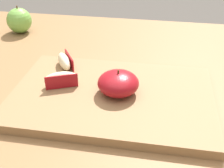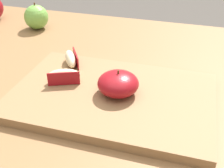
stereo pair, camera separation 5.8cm
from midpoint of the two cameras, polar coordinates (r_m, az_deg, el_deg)
name	(u,v)px [view 1 (the left image)]	position (r m, az deg, el deg)	size (l,w,h in m)	color
dining_table	(104,126)	(0.69, -3.96, -8.32)	(1.36, 0.92, 0.78)	brown
cutting_board	(112,96)	(0.59, -2.78, -2.52)	(0.40, 0.27, 0.02)	olive
apple_half_skin_up	(118,83)	(0.57, -1.65, 0.09)	(0.08, 0.08, 0.05)	maroon
apple_wedge_front	(61,79)	(0.62, -12.59, 0.89)	(0.07, 0.05, 0.03)	beige
apple_wedge_middle	(65,61)	(0.69, -11.68, 4.33)	(0.06, 0.07, 0.03)	beige
whole_apple_granny_green	(19,20)	(0.96, -19.40, 11.62)	(0.08, 0.08, 0.08)	#70AD47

